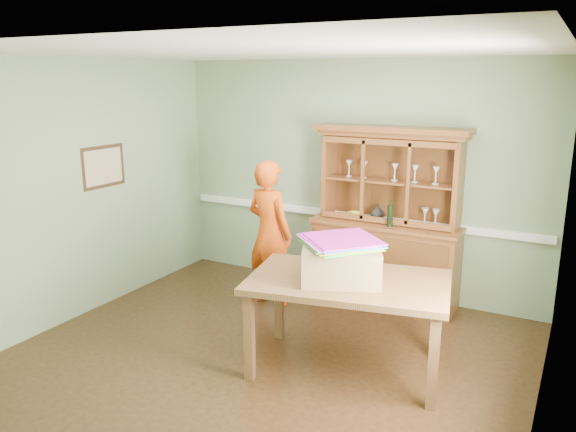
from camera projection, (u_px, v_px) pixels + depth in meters
The scene contains 14 objects.
floor at pixel (269, 356), 5.17m from camera, with size 4.50×4.50×0.00m, color #412D15.
ceiling at pixel (266, 51), 4.52m from camera, with size 4.50×4.50×0.00m, color white.
wall_back at pixel (354, 178), 6.55m from camera, with size 4.50×4.50×0.00m, color gray.
wall_left at pixel (82, 189), 5.88m from camera, with size 4.00×4.00×0.00m, color gray.
wall_right at pixel (553, 251), 3.80m from camera, with size 4.00×4.00×0.00m, color gray.
wall_front at pixel (86, 288), 3.13m from camera, with size 4.50×4.50×0.00m, color gray.
chair_rail at pixel (352, 216), 6.64m from camera, with size 4.41×0.05×0.08m, color white.
framed_map at pixel (104, 167), 6.08m from camera, with size 0.03×0.60×0.46m.
window_panel at pixel (549, 240), 3.52m from camera, with size 0.03×0.96×1.36m.
china_hutch at pixel (386, 242), 6.29m from camera, with size 1.68×0.56×1.98m.
dining_table at pixel (348, 290), 4.77m from camera, with size 1.84×1.32×0.83m.
cardboard_box at pixel (341, 263), 4.68m from camera, with size 0.64×0.51×0.30m, color olive.
kite_stack at pixel (341, 241), 4.68m from camera, with size 0.77×0.77×0.06m.
person at pixel (270, 233), 6.20m from camera, with size 0.60×0.39×1.63m, color #E64C0E.
Camera 1 is at (2.39, -4.05, 2.50)m, focal length 35.00 mm.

